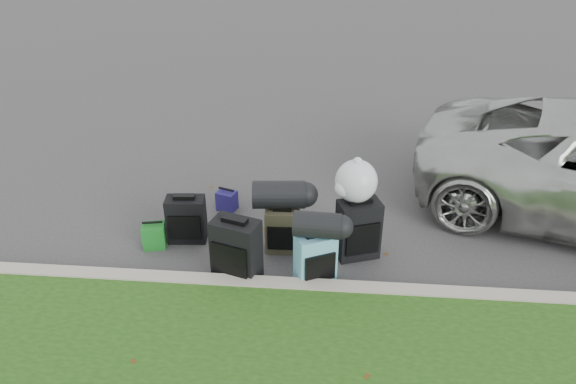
# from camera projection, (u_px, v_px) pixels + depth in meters

# --- Properties ---
(ground) EXTENTS (120.00, 120.00, 0.00)m
(ground) POSITION_uv_depth(u_px,v_px,m) (295.00, 240.00, 6.79)
(ground) COLOR #383535
(ground) RESTS_ON ground
(curb) EXTENTS (120.00, 0.18, 0.15)m
(curb) POSITION_uv_depth(u_px,v_px,m) (288.00, 288.00, 5.88)
(curb) COLOR #9E937F
(curb) RESTS_ON ground
(suitcase_small_black) EXTENTS (0.47, 0.28, 0.57)m
(suitcase_small_black) POSITION_uv_depth(u_px,v_px,m) (186.00, 219.00, 6.67)
(suitcase_small_black) COLOR black
(suitcase_small_black) RESTS_ON ground
(suitcase_large_black_left) EXTENTS (0.56, 0.44, 0.71)m
(suitcase_large_black_left) POSITION_uv_depth(u_px,v_px,m) (236.00, 250.00, 5.99)
(suitcase_large_black_left) COLOR black
(suitcase_large_black_left) RESTS_ON ground
(suitcase_olive) EXTENTS (0.40, 0.26, 0.54)m
(suitcase_olive) POSITION_uv_depth(u_px,v_px,m) (282.00, 230.00, 6.49)
(suitcase_olive) COLOR #363221
(suitcase_olive) RESTS_ON ground
(suitcase_teal) EXTENTS (0.48, 0.40, 0.59)m
(suitcase_teal) POSITION_uv_depth(u_px,v_px,m) (315.00, 259.00, 5.96)
(suitcase_teal) COLOR teal
(suitcase_teal) RESTS_ON ground
(suitcase_large_black_right) EXTENTS (0.54, 0.42, 0.70)m
(suitcase_large_black_right) POSITION_uv_depth(u_px,v_px,m) (358.00, 229.00, 6.35)
(suitcase_large_black_right) COLOR black
(suitcase_large_black_right) RESTS_ON ground
(tote_green) EXTENTS (0.30, 0.25, 0.29)m
(tote_green) POSITION_uv_depth(u_px,v_px,m) (154.00, 236.00, 6.60)
(tote_green) COLOR #186D1F
(tote_green) RESTS_ON ground
(tote_navy) EXTENTS (0.29, 0.26, 0.26)m
(tote_navy) POSITION_uv_depth(u_px,v_px,m) (227.00, 200.00, 7.36)
(tote_navy) COLOR navy
(tote_navy) RESTS_ON ground
(duffel_left) EXTENTS (0.62, 0.37, 0.32)m
(duffel_left) POSITION_uv_depth(u_px,v_px,m) (279.00, 195.00, 6.34)
(duffel_left) COLOR black
(duffel_left) RESTS_ON suitcase_olive
(duffel_right) EXTENTS (0.50, 0.30, 0.27)m
(duffel_right) POSITION_uv_depth(u_px,v_px,m) (317.00, 225.00, 5.74)
(duffel_right) COLOR black
(duffel_right) RESTS_ON suitcase_teal
(trash_bag) EXTENTS (0.47, 0.47, 0.47)m
(trash_bag) POSITION_uv_depth(u_px,v_px,m) (356.00, 181.00, 6.12)
(trash_bag) COLOR silver
(trash_bag) RESTS_ON suitcase_large_black_right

